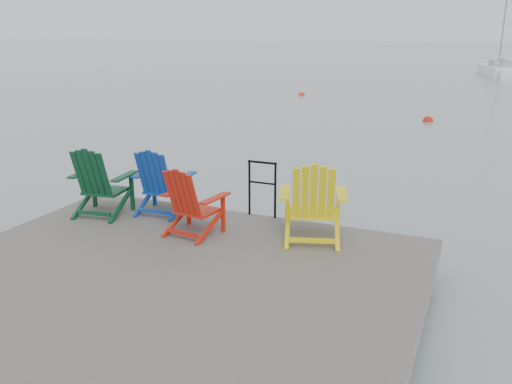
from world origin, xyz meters
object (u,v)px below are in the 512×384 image
at_px(buoy_d, 491,78).
at_px(chair_yellow, 313,202).
at_px(chair_green, 100,181).
at_px(buoy_b, 302,95).
at_px(handrail, 262,183).
at_px(buoy_a, 428,121).
at_px(chair_red, 191,201).
at_px(sailboat_near, 499,72).
at_px(chair_blue, 161,181).

bearing_deg(buoy_d, chair_yellow, -93.12).
xyz_separation_m(chair_green, buoy_d, (5.53, 38.51, -1.06)).
bearing_deg(buoy_d, buoy_b, -119.43).
xyz_separation_m(chair_yellow, buoy_d, (2.09, 38.28, -1.09)).
bearing_deg(handrail, chair_yellow, -34.63).
relative_size(handrail, buoy_a, 2.20).
relative_size(chair_green, buoy_d, 2.94).
height_order(buoy_a, buoy_d, buoy_a).
relative_size(handrail, chair_red, 0.89).
distance_m(chair_yellow, buoy_d, 38.35).
bearing_deg(sailboat_near, buoy_b, -128.61).
bearing_deg(buoy_a, chair_green, -102.78).
xyz_separation_m(handrail, chair_red, (-0.61, -1.17, -0.03)).
height_order(chair_blue, chair_yellow, chair_yellow).
relative_size(chair_green, chair_red, 1.10).
bearing_deg(sailboat_near, chair_yellow, -104.13).
xyz_separation_m(buoy_a, buoy_d, (2.09, 23.32, 0.00)).
distance_m(handrail, chair_yellow, 1.29).
bearing_deg(chair_yellow, handrail, 127.91).
relative_size(chair_yellow, buoy_b, 3.36).
bearing_deg(chair_blue, handrail, 14.92).
height_order(chair_yellow, buoy_b, chair_yellow).
bearing_deg(chair_red, sailboat_near, 91.80).
bearing_deg(chair_blue, chair_red, -38.63).
relative_size(sailboat_near, buoy_b, 30.82).
distance_m(chair_yellow, buoy_a, 15.00).
height_order(chair_green, buoy_b, chair_green).
distance_m(chair_yellow, buoy_b, 22.80).
xyz_separation_m(chair_green, buoy_b, (-3.90, 21.78, -1.06)).
bearing_deg(buoy_a, sailboat_near, 84.17).
bearing_deg(buoy_b, chair_green, -79.84).
relative_size(chair_blue, buoy_a, 2.62).
bearing_deg(chair_blue, buoy_d, 79.50).
bearing_deg(buoy_b, chair_blue, -77.46).
bearing_deg(chair_yellow, chair_blue, 157.71).
height_order(chair_green, sailboat_near, sailboat_near).
relative_size(chair_red, buoy_b, 2.92).
relative_size(handrail, chair_blue, 0.84).
bearing_deg(handrail, chair_blue, -161.60).
bearing_deg(chair_red, handrail, 70.03).
relative_size(chair_red, buoy_a, 2.47).
xyz_separation_m(handrail, buoy_b, (-6.29, 20.82, -1.04)).
xyz_separation_m(chair_green, buoy_a, (3.44, 15.19, -1.06)).
distance_m(chair_green, chair_blue, 0.95).
bearing_deg(chair_green, buoy_b, 92.59).
distance_m(chair_blue, chair_yellow, 2.61).
relative_size(chair_red, chair_yellow, 0.87).
relative_size(chair_green, chair_yellow, 0.96).
height_order(chair_yellow, buoy_d, chair_yellow).
xyz_separation_m(chair_blue, sailboat_near, (5.17, 39.88, -0.69)).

